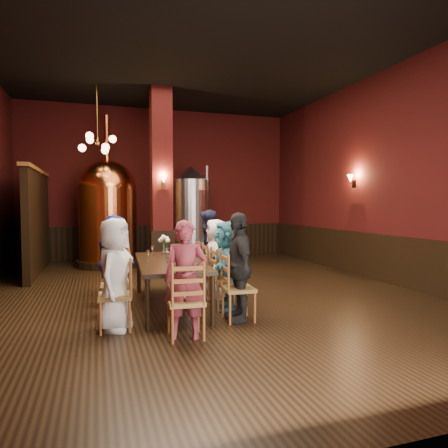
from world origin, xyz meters
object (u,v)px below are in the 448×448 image
object	(u,v)px
person_1	(115,270)
steel_vessel	(191,215)
rose_vase	(165,241)
copper_kettle	(108,212)
person_0	(115,274)
person_2	(115,260)
dining_table	(170,264)

from	to	relation	value
person_1	steel_vessel	world-z (taller)	steel_vessel
rose_vase	copper_kettle	bearing A→B (deg)	102.70
person_0	copper_kettle	size ratio (longest dim) A/B	0.37
steel_vessel	person_1	bearing A→B (deg)	-114.88
person_1	person_2	bearing A→B (deg)	-0.69
person_0	person_1	xyz separation A→B (m)	(0.03, 0.67, -0.05)
person_2	copper_kettle	world-z (taller)	copper_kettle
rose_vase	steel_vessel	bearing A→B (deg)	70.28
person_1	copper_kettle	distance (m)	5.02
person_1	rose_vase	world-z (taller)	person_1
person_2	copper_kettle	bearing A→B (deg)	-9.29
steel_vessel	copper_kettle	bearing A→B (deg)	179.85
person_1	steel_vessel	size ratio (longest dim) A/B	0.51
rose_vase	person_1	bearing A→B (deg)	-129.81
person_1	person_0	bearing A→B (deg)	179.31
dining_table	rose_vase	xyz separation A→B (m)	(0.05, 0.81, 0.29)
steel_vessel	rose_vase	size ratio (longest dim) A/B	7.62
dining_table	steel_vessel	bearing A→B (deg)	75.95
person_1	person_2	distance (m)	0.66
dining_table	steel_vessel	distance (m)	4.93
dining_table	person_1	xyz separation A→B (m)	(-0.87, -0.29, 0.00)
copper_kettle	rose_vase	bearing A→B (deg)	-77.30
copper_kettle	person_2	bearing A→B (deg)	-90.12
person_2	copper_kettle	distance (m)	4.36
copper_kettle	person_1	bearing A→B (deg)	-90.51
person_0	rose_vase	size ratio (longest dim) A/B	4.18
person_2	copper_kettle	size ratio (longest dim) A/B	0.37
person_1	copper_kettle	size ratio (longest dim) A/B	0.35
dining_table	rose_vase	distance (m)	0.87
person_0	copper_kettle	bearing A→B (deg)	22.06
person_1	steel_vessel	distance (m)	5.50
person_0	person_2	xyz separation A→B (m)	(0.07, 1.33, 0.00)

